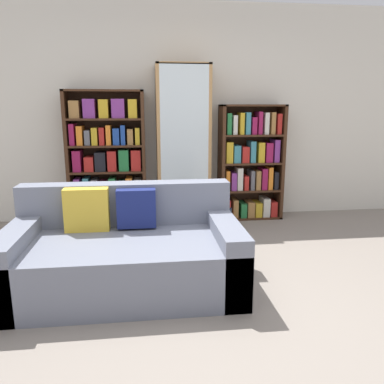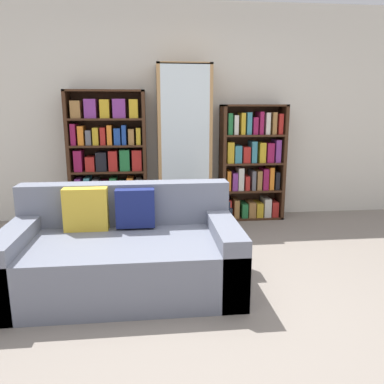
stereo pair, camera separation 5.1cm
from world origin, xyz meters
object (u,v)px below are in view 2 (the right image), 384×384
at_px(bookshelf_left, 108,159).
at_px(wine_bottle, 229,220).
at_px(bookshelf_right, 252,164).
at_px(display_cabinet, 184,145).
at_px(couch, 124,253).

height_order(bookshelf_left, wine_bottle, bookshelf_left).
bearing_deg(wine_bottle, bookshelf_right, 53.82).
bearing_deg(bookshelf_right, display_cabinet, -178.94).
height_order(couch, wine_bottle, couch).
bearing_deg(wine_bottle, display_cabinet, 130.88).
xyz_separation_m(bookshelf_left, display_cabinet, (0.94, -0.02, 0.17)).
bearing_deg(bookshelf_left, bookshelf_right, 0.00).
height_order(bookshelf_left, display_cabinet, display_cabinet).
height_order(bookshelf_right, wine_bottle, bookshelf_right).
xyz_separation_m(display_cabinet, bookshelf_right, (0.88, 0.02, -0.26)).
height_order(couch, display_cabinet, display_cabinet).
bearing_deg(wine_bottle, couch, -132.05).
bearing_deg(display_cabinet, bookshelf_right, 1.06).
bearing_deg(bookshelf_left, display_cabinet, -0.99).
relative_size(couch, display_cabinet, 0.93).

